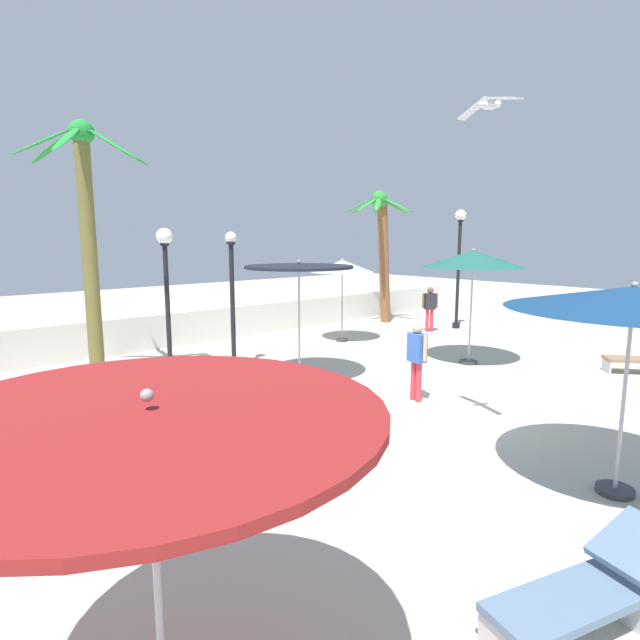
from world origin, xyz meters
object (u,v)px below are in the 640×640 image
patio_umbrella_2 (633,300)px  palm_tree_0 (382,242)px  lounge_chair_0 (585,589)px  patio_umbrella_3 (149,427)px  guest_1 (417,354)px  palm_tree_1 (87,226)px  lamp_post_1 (232,297)px  patio_umbrella_4 (299,272)px  lamp_post_0 (166,278)px  lamp_post_2 (459,253)px  guest_0 (430,305)px  patio_umbrella_0 (473,260)px  patio_umbrella_1 (342,267)px  seagull_0 (489,104)px

patio_umbrella_2 → palm_tree_0: (8.03, 11.18, 0.61)m
lounge_chair_0 → patio_umbrella_3: bearing=154.3°
patio_umbrella_3 → guest_1: (7.04, 3.37, -1.20)m
palm_tree_0 → palm_tree_1: 11.29m
lamp_post_1 → lounge_chair_0: 10.10m
patio_umbrella_4 → lamp_post_1: size_ratio=0.81×
lamp_post_0 → lamp_post_2: 10.72m
patio_umbrella_3 → palm_tree_1: size_ratio=0.49×
lounge_chair_0 → guest_0: 14.22m
patio_umbrella_4 → palm_tree_1: (-3.52, 3.15, 1.04)m
patio_umbrella_0 → patio_umbrella_1: 4.43m
patio_umbrella_0 → patio_umbrella_4: bearing=158.7°
patio_umbrella_0 → guest_1: patio_umbrella_0 is taller
patio_umbrella_0 → guest_1: 4.13m
patio_umbrella_2 → lamp_post_1: (-0.16, 8.95, -0.72)m
patio_umbrella_0 → lamp_post_2: (4.43, 3.32, 0.02)m
patio_umbrella_0 → lamp_post_0: 7.82m
patio_umbrella_0 → palm_tree_0: palm_tree_0 is taller
lamp_post_2 → patio_umbrella_0: bearing=-143.2°
seagull_0 → lamp_post_2: bearing=34.7°
palm_tree_0 → lounge_chair_0: bearing=-132.4°
guest_0 → lounge_chair_0: bearing=-138.5°
patio_umbrella_2 → lamp_post_2: bearing=42.8°
guest_0 → lamp_post_1: bearing=178.4°
patio_umbrella_0 → lamp_post_2: bearing=36.8°
patio_umbrella_3 → seagull_0: size_ratio=2.37×
guest_1 → patio_umbrella_2: bearing=-105.6°
patio_umbrella_4 → seagull_0: size_ratio=2.32×
lamp_post_0 → patio_umbrella_2: bearing=-81.8°
patio_umbrella_0 → guest_1: (-3.59, -1.02, -1.77)m
lamp_post_1 → palm_tree_0: bearing=15.2°
guest_1 → lounge_chair_0: bearing=-129.4°
patio_umbrella_1 → lamp_post_0: (-5.75, 0.37, -0.08)m
patio_umbrella_3 → lamp_post_0: bearing=64.1°
patio_umbrella_2 → palm_tree_1: size_ratio=0.52×
patio_umbrella_4 → seagull_0: seagull_0 is taller
patio_umbrella_1 → lamp_post_0: size_ratio=0.75×
patio_umbrella_0 → lamp_post_0: size_ratio=0.86×
lamp_post_1 → seagull_0: bearing=-89.9°
guest_1 → seagull_0: size_ratio=1.34×
patio_umbrella_2 → palm_tree_0: size_ratio=0.60×
patio_umbrella_3 → palm_tree_0: 17.39m
lamp_post_1 → patio_umbrella_0: bearing=-37.5°
patio_umbrella_2 → guest_1: patio_umbrella_2 is taller
lamp_post_1 → lamp_post_2: lamp_post_2 is taller
patio_umbrella_3 → lamp_post_1: 9.98m
palm_tree_0 → seagull_0: size_ratio=4.16×
guest_0 → guest_1: bearing=-145.6°
lounge_chair_0 → patio_umbrella_4: bearing=67.4°
patio_umbrella_0 → lamp_post_2: lamp_post_2 is taller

